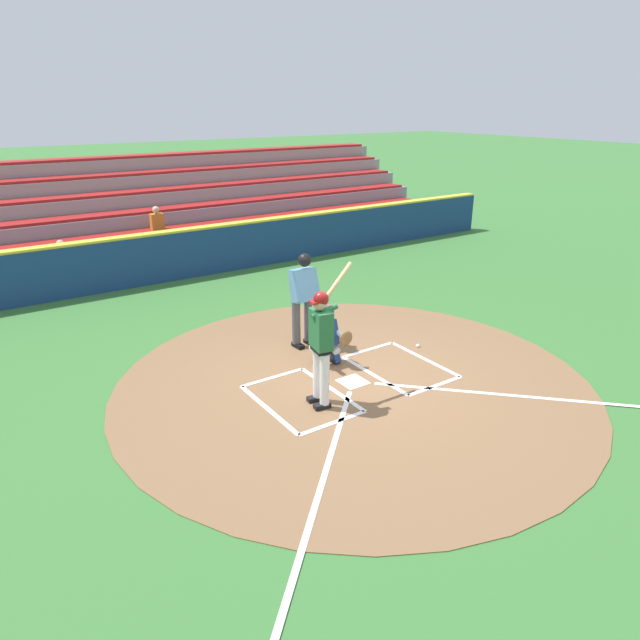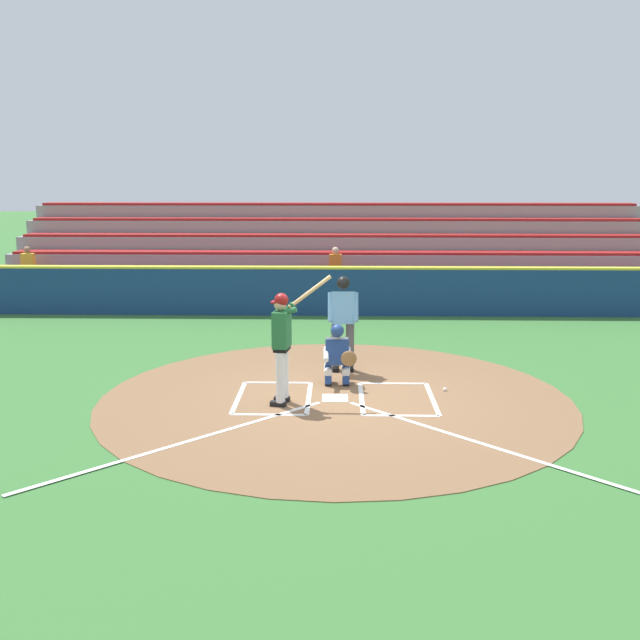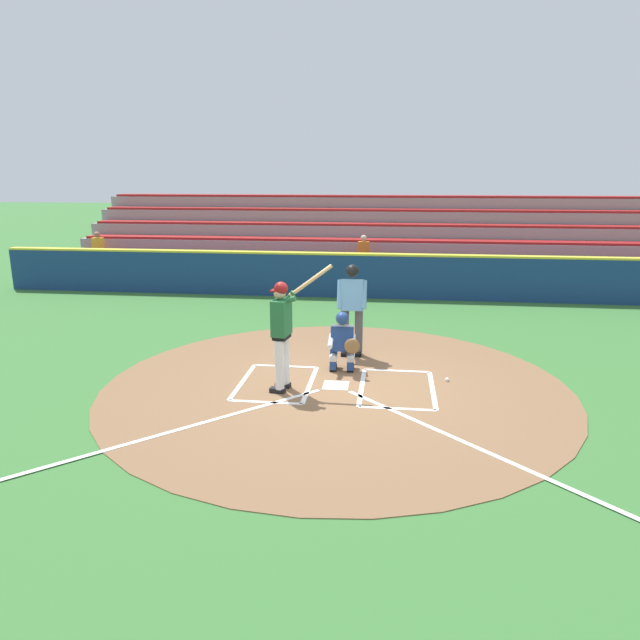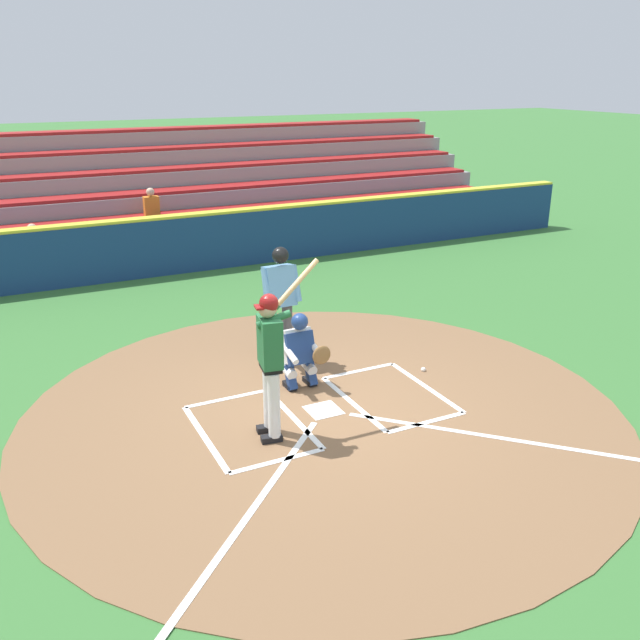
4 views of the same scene
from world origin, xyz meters
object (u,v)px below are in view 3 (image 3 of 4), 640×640
(batter, at_px, (282,328))
(baseball, at_px, (447,380))
(plate_umpire, at_px, (352,304))
(catcher, at_px, (343,340))

(batter, xyz_separation_m, baseball, (-2.80, -0.78, -1.06))
(plate_umpire, distance_m, baseball, 2.45)
(plate_umpire, xyz_separation_m, baseball, (-1.79, 1.30, -1.04))
(baseball, bearing_deg, batter, 15.61)
(batter, distance_m, plate_umpire, 2.31)
(batter, relative_size, catcher, 1.88)
(plate_umpire, bearing_deg, catcher, 84.20)
(catcher, xyz_separation_m, plate_umpire, (-0.10, -0.94, 0.49))
(plate_umpire, bearing_deg, baseball, 144.05)
(catcher, height_order, plate_umpire, plate_umpire)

